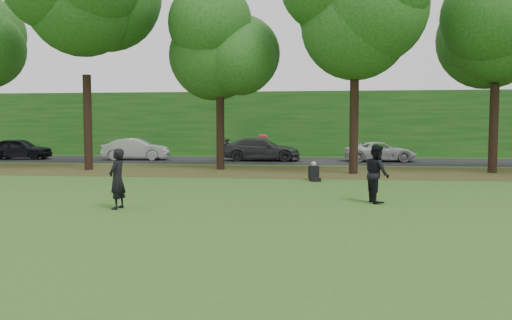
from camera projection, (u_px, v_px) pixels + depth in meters
The scene contains 10 objects.
ground at pixel (235, 217), 13.03m from camera, with size 120.00×120.00×0.00m, color #375D1D.
leaf_litter at pixel (274, 171), 25.91m from camera, with size 60.00×7.00×0.01m, color #463319.
street at pixel (283, 160), 33.84m from camera, with size 70.00×7.00×0.02m, color black.
far_hedge at pixel (288, 124), 39.61m from camera, with size 70.00×3.00×5.00m, color #154B16.
player_left at pixel (117, 179), 14.27m from camera, with size 0.63×0.42×1.74m, color black.
player_right at pixel (377, 174), 15.44m from camera, with size 0.88×0.69×1.81m, color black.
parked_cars at pixel (253, 150), 33.35m from camera, with size 39.74×3.79×1.52m.
frisbee at pixel (263, 136), 14.62m from camera, with size 0.37×0.36×0.14m.
seated_person at pixel (314, 174), 21.61m from camera, with size 0.56×0.80×0.83m.
tree_line at pixel (268, 18), 25.34m from camera, with size 55.30×7.90×12.31m.
Camera 1 is at (2.00, -12.74, 2.40)m, focal length 35.00 mm.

